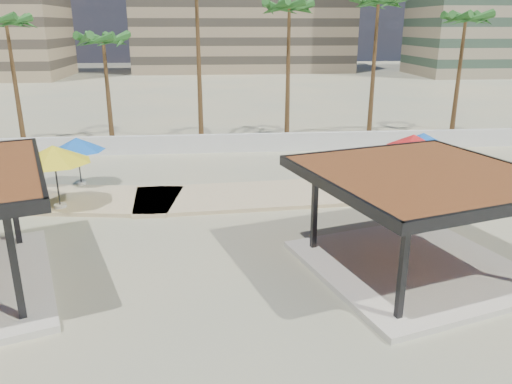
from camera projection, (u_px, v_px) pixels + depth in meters
ground at (282, 260)px, 17.65m from camera, size 200.00×200.00×0.00m
promenade at (299, 189)px, 25.05m from camera, size 44.45×7.97×0.24m
boundary_wall at (247, 143)px, 32.57m from camera, size 56.00×0.30×1.20m
pavilion_central at (419, 212)px, 16.32m from camera, size 8.58×8.58×3.50m
umbrella_b at (53, 154)px, 21.49m from camera, size 3.48×3.48×2.82m
umbrella_c at (413, 141)px, 25.33m from camera, size 3.04×3.04×2.47m
umbrella_d at (423, 139)px, 25.88m from camera, size 3.36×3.36×2.43m
umbrella_f at (77, 144)px, 24.80m from camera, size 3.29×3.29×2.43m
lounger_a at (0, 203)px, 22.23m from camera, size 0.74×2.14×0.81m
lounger_b at (320, 175)px, 26.30m from camera, size 0.89×2.34×0.87m
lounger_c at (447, 178)px, 25.87m from camera, size 1.13×2.06×0.74m
lounger_d at (488, 189)px, 24.02m from camera, size 0.87×2.36×0.88m
palm_b at (7, 26)px, 31.49m from camera, size 3.00×3.00×8.99m
palm_c at (103, 43)px, 31.78m from camera, size 3.00×3.00×7.88m
palm_e at (289, 13)px, 32.54m from camera, size 3.00×3.00×9.86m
palm_f at (378, 8)px, 33.15m from camera, size 3.00×3.00×10.23m
palm_g at (465, 23)px, 33.62m from camera, size 3.00×3.00×9.19m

